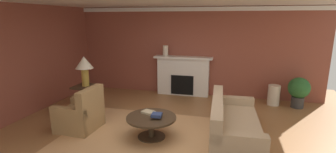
{
  "coord_description": "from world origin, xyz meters",
  "views": [
    {
      "loc": [
        1.23,
        -4.6,
        2.37
      ],
      "look_at": [
        -0.22,
        1.05,
        1.0
      ],
      "focal_mm": 26.62,
      "sensor_mm": 36.0,
      "label": 1
    }
  ],
  "objects_px": {
    "fireplace": "(183,77)",
    "potted_plant": "(299,90)",
    "vase_tall_corner": "(274,95)",
    "vase_mantel_left": "(166,51)",
    "coffee_table": "(151,122)",
    "side_table": "(87,97)",
    "table_lamp": "(84,65)",
    "armchair_near_window": "(81,116)",
    "sofa": "(232,127)"
  },
  "relations": [
    {
      "from": "fireplace",
      "to": "vase_mantel_left",
      "type": "height_order",
      "value": "vase_mantel_left"
    },
    {
      "from": "vase_tall_corner",
      "to": "potted_plant",
      "type": "height_order",
      "value": "potted_plant"
    },
    {
      "from": "fireplace",
      "to": "table_lamp",
      "type": "height_order",
      "value": "table_lamp"
    },
    {
      "from": "side_table",
      "to": "table_lamp",
      "type": "height_order",
      "value": "table_lamp"
    },
    {
      "from": "fireplace",
      "to": "table_lamp",
      "type": "distance_m",
      "value": 3.02
    },
    {
      "from": "sofa",
      "to": "coffee_table",
      "type": "bearing_deg",
      "value": -171.43
    },
    {
      "from": "sofa",
      "to": "vase_mantel_left",
      "type": "relative_size",
      "value": 6.53
    },
    {
      "from": "armchair_near_window",
      "to": "coffee_table",
      "type": "relative_size",
      "value": 0.95
    },
    {
      "from": "fireplace",
      "to": "coffee_table",
      "type": "bearing_deg",
      "value": -91.03
    },
    {
      "from": "side_table",
      "to": "armchair_near_window",
      "type": "bearing_deg",
      "value": -65.18
    },
    {
      "from": "coffee_table",
      "to": "table_lamp",
      "type": "xyz_separation_m",
      "value": [
        -2.05,
        0.96,
        0.89
      ]
    },
    {
      "from": "sofa",
      "to": "vase_mantel_left",
      "type": "xyz_separation_m",
      "value": [
        -2.07,
        2.74,
        1.09
      ]
    },
    {
      "from": "fireplace",
      "to": "armchair_near_window",
      "type": "distance_m",
      "value": 3.47
    },
    {
      "from": "fireplace",
      "to": "potted_plant",
      "type": "bearing_deg",
      "value": -6.45
    },
    {
      "from": "table_lamp",
      "to": "vase_mantel_left",
      "type": "height_order",
      "value": "vase_mantel_left"
    },
    {
      "from": "vase_tall_corner",
      "to": "table_lamp",
      "type": "bearing_deg",
      "value": -159.53
    },
    {
      "from": "side_table",
      "to": "coffee_table",
      "type": "bearing_deg",
      "value": -24.98
    },
    {
      "from": "armchair_near_window",
      "to": "coffee_table",
      "type": "height_order",
      "value": "armchair_near_window"
    },
    {
      "from": "vase_tall_corner",
      "to": "side_table",
      "type": "bearing_deg",
      "value": -159.53
    },
    {
      "from": "coffee_table",
      "to": "side_table",
      "type": "height_order",
      "value": "side_table"
    },
    {
      "from": "coffee_table",
      "to": "potted_plant",
      "type": "height_order",
      "value": "potted_plant"
    },
    {
      "from": "coffee_table",
      "to": "side_table",
      "type": "bearing_deg",
      "value": 155.02
    },
    {
      "from": "coffee_table",
      "to": "side_table",
      "type": "xyz_separation_m",
      "value": [
        -2.05,
        0.96,
        0.06
      ]
    },
    {
      "from": "fireplace",
      "to": "coffee_table",
      "type": "xyz_separation_m",
      "value": [
        -0.05,
        -3.03,
        -0.24
      ]
    },
    {
      "from": "armchair_near_window",
      "to": "table_lamp",
      "type": "relative_size",
      "value": 1.27
    },
    {
      "from": "table_lamp",
      "to": "vase_mantel_left",
      "type": "xyz_separation_m",
      "value": [
        1.56,
        2.02,
        0.16
      ]
    },
    {
      "from": "coffee_table",
      "to": "vase_mantel_left",
      "type": "xyz_separation_m",
      "value": [
        -0.5,
        2.98,
        1.05
      ]
    },
    {
      "from": "side_table",
      "to": "vase_mantel_left",
      "type": "xyz_separation_m",
      "value": [
        1.56,
        2.02,
        0.99
      ]
    },
    {
      "from": "armchair_near_window",
      "to": "potted_plant",
      "type": "relative_size",
      "value": 1.14
    },
    {
      "from": "side_table",
      "to": "vase_tall_corner",
      "type": "distance_m",
      "value": 5.07
    },
    {
      "from": "vase_tall_corner",
      "to": "vase_mantel_left",
      "type": "relative_size",
      "value": 1.71
    },
    {
      "from": "side_table",
      "to": "vase_mantel_left",
      "type": "bearing_deg",
      "value": 52.39
    },
    {
      "from": "coffee_table",
      "to": "fireplace",
      "type": "bearing_deg",
      "value": 88.97
    },
    {
      "from": "vase_mantel_left",
      "to": "potted_plant",
      "type": "height_order",
      "value": "vase_mantel_left"
    },
    {
      "from": "coffee_table",
      "to": "armchair_near_window",
      "type": "bearing_deg",
      "value": -179.9
    },
    {
      "from": "armchair_near_window",
      "to": "vase_tall_corner",
      "type": "bearing_deg",
      "value": 32.41
    },
    {
      "from": "armchair_near_window",
      "to": "side_table",
      "type": "bearing_deg",
      "value": 114.82
    },
    {
      "from": "side_table",
      "to": "potted_plant",
      "type": "relative_size",
      "value": 0.84
    },
    {
      "from": "sofa",
      "to": "potted_plant",
      "type": "xyz_separation_m",
      "value": [
        1.71,
        2.42,
        0.19
      ]
    },
    {
      "from": "armchair_near_window",
      "to": "sofa",
      "type": "bearing_deg",
      "value": 4.32
    },
    {
      "from": "fireplace",
      "to": "coffee_table",
      "type": "distance_m",
      "value": 3.04
    },
    {
      "from": "table_lamp",
      "to": "side_table",
      "type": "bearing_deg",
      "value": -26.57
    },
    {
      "from": "fireplace",
      "to": "coffee_table",
      "type": "relative_size",
      "value": 1.8
    },
    {
      "from": "sofa",
      "to": "vase_mantel_left",
      "type": "height_order",
      "value": "vase_mantel_left"
    },
    {
      "from": "sofa",
      "to": "side_table",
      "type": "distance_m",
      "value": 3.7
    },
    {
      "from": "fireplace",
      "to": "sofa",
      "type": "distance_m",
      "value": 3.19
    },
    {
      "from": "vase_tall_corner",
      "to": "vase_mantel_left",
      "type": "xyz_separation_m",
      "value": [
        -3.19,
        0.25,
        1.11
      ]
    },
    {
      "from": "vase_mantel_left",
      "to": "coffee_table",
      "type": "bearing_deg",
      "value": -80.55
    },
    {
      "from": "fireplace",
      "to": "vase_tall_corner",
      "type": "xyz_separation_m",
      "value": [
        2.64,
        -0.3,
        -0.3
      ]
    },
    {
      "from": "vase_tall_corner",
      "to": "potted_plant",
      "type": "xyz_separation_m",
      "value": [
        0.6,
        -0.07,
        0.21
      ]
    }
  ]
}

